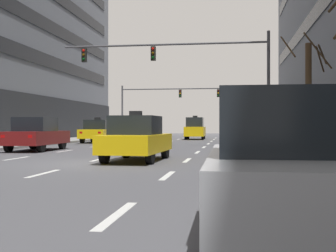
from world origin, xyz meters
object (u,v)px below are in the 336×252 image
(car_parked_0, at_px, (291,167))
(street_tree_1, at_px, (309,94))
(car_driving_3, at_px, (37,134))
(traffic_signal_0, at_px, (192,64))
(car_parked_1, at_px, (258,146))
(car_parked_2, at_px, (248,138))
(traffic_signal_1, at_px, (162,98))
(taxi_driving_1, at_px, (195,129))
(taxi_driving_0, at_px, (137,139))
(taxi_driving_2, at_px, (98,131))

(car_parked_0, height_order, street_tree_1, street_tree_1)
(car_parked_0, relative_size, street_tree_1, 0.85)
(car_driving_3, bearing_deg, traffic_signal_0, 31.91)
(car_parked_0, height_order, car_parked_1, car_parked_0)
(car_parked_2, distance_m, traffic_signal_1, 30.92)
(car_driving_3, relative_size, car_parked_0, 1.04)
(taxi_driving_1, relative_size, car_parked_0, 0.97)
(car_driving_3, height_order, car_parked_0, car_driving_3)
(taxi_driving_0, bearing_deg, car_parked_1, -45.88)
(car_parked_2, bearing_deg, taxi_driving_1, 99.92)
(car_driving_3, distance_m, car_parked_0, 19.22)
(taxi_driving_1, bearing_deg, car_driving_3, -108.09)
(taxi_driving_0, bearing_deg, traffic_signal_0, 83.91)
(traffic_signal_0, relative_size, traffic_signal_1, 1.04)
(taxi_driving_2, height_order, car_parked_0, taxi_driving_2)
(car_parked_1, relative_size, street_tree_1, 0.82)
(taxi_driving_0, xyz_separation_m, taxi_driving_1, (0.03, 25.47, 0.22))
(taxi_driving_2, bearing_deg, car_parked_1, -62.83)
(car_parked_1, distance_m, traffic_signal_1, 37.28)
(car_parked_0, distance_m, car_parked_1, 6.26)
(car_parked_0, bearing_deg, taxi_driving_1, 96.41)
(taxi_driving_0, relative_size, car_parked_2, 1.01)
(taxi_driving_1, xyz_separation_m, car_driving_3, (-6.48, -19.83, -0.18))
(car_driving_3, height_order, street_tree_1, street_tree_1)
(taxi_driving_0, xyz_separation_m, car_parked_0, (4.07, -10.45, 0.00))
(taxi_driving_0, relative_size, car_parked_1, 1.05)
(car_parked_0, relative_size, car_parked_2, 1.01)
(traffic_signal_0, xyz_separation_m, traffic_signal_1, (-5.23, 21.66, -0.62))
(car_parked_0, height_order, car_parked_2, car_parked_0)
(car_parked_0, bearing_deg, car_driving_3, 123.18)
(traffic_signal_1, bearing_deg, taxi_driving_0, -82.65)
(car_parked_1, bearing_deg, taxi_driving_1, 97.75)
(taxi_driving_1, height_order, traffic_signal_0, traffic_signal_0)
(car_driving_3, height_order, traffic_signal_0, traffic_signal_0)
(car_parked_0, distance_m, traffic_signal_0, 21.40)
(car_parked_0, bearing_deg, traffic_signal_1, 100.93)
(car_driving_3, xyz_separation_m, traffic_signal_1, (2.32, 26.36, 3.45))
(traffic_signal_1, bearing_deg, car_parked_0, -79.07)
(car_parked_0, bearing_deg, traffic_signal_0, 98.12)
(taxi_driving_2, height_order, car_parked_2, taxi_driving_2)
(taxi_driving_2, bearing_deg, car_driving_3, -89.24)
(car_driving_3, height_order, car_parked_1, car_driving_3)
(traffic_signal_1, bearing_deg, taxi_driving_2, -99.08)
(taxi_driving_0, relative_size, traffic_signal_1, 0.37)
(taxi_driving_0, bearing_deg, traffic_signal_1, 97.35)
(car_parked_2, bearing_deg, traffic_signal_0, 110.45)
(taxi_driving_2, xyz_separation_m, street_tree_1, (13.26, -12.67, 1.81))
(car_parked_0, height_order, traffic_signal_0, traffic_signal_0)
(taxi_driving_1, distance_m, car_parked_2, 23.43)
(car_parked_0, height_order, traffic_signal_1, traffic_signal_1)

